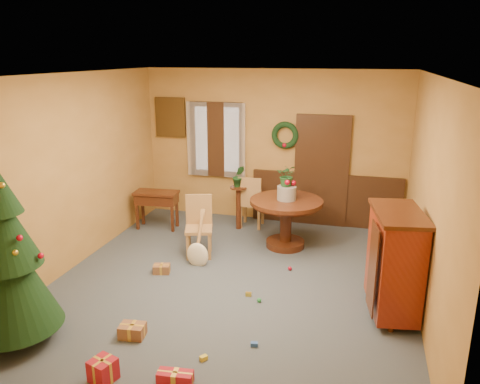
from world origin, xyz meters
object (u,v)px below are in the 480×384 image
(chair_near, at_px, (199,223))
(christmas_tree, at_px, (6,257))
(dining_table, at_px, (286,214))
(writing_desk, at_px, (157,201))
(sideboard, at_px, (395,260))

(chair_near, relative_size, christmas_tree, 0.45)
(dining_table, bearing_deg, christmas_tree, -125.64)
(chair_near, distance_m, writing_desk, 1.48)
(dining_table, relative_size, christmas_tree, 0.56)
(christmas_tree, bearing_deg, sideboard, 22.51)
(dining_table, xyz_separation_m, sideboard, (1.64, -1.77, 0.14))
(chair_near, bearing_deg, writing_desk, 141.82)
(christmas_tree, relative_size, writing_desk, 2.61)
(chair_near, relative_size, writing_desk, 1.18)
(writing_desk, bearing_deg, chair_near, -38.18)
(writing_desk, height_order, sideboard, sideboard)
(chair_near, distance_m, christmas_tree, 3.11)
(christmas_tree, distance_m, writing_desk, 3.78)
(writing_desk, bearing_deg, christmas_tree, -90.36)
(christmas_tree, height_order, writing_desk, christmas_tree)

